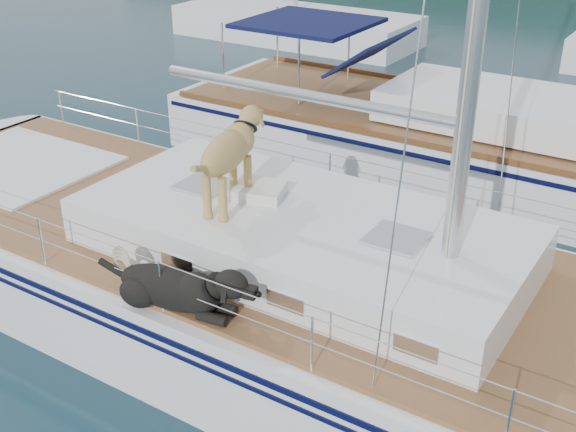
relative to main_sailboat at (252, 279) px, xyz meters
The scene contains 4 objects.
ground 0.69m from the main_sailboat, behind, with size 120.00×120.00×0.00m, color black.
main_sailboat is the anchor object (origin of this frame).
neighbor_sailboat 6.16m from the main_sailboat, 86.09° to the left, with size 11.00×3.50×13.30m.
bg_boat_west 16.18m from the main_sailboat, 120.00° to the left, with size 8.00×3.00×11.65m.
Camera 1 is at (4.66, -6.33, 5.49)m, focal length 45.00 mm.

